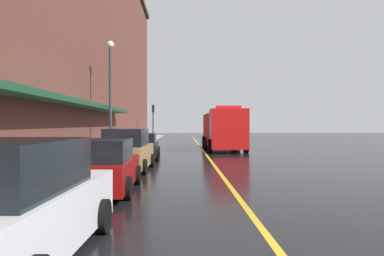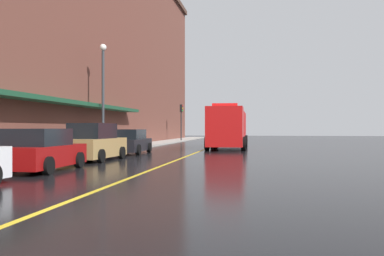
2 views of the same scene
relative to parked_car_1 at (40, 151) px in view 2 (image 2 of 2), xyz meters
name	(u,v)px [view 2 (image 2 of 2)]	position (x,y,z in m)	size (l,w,h in m)	color
ground_plane	(207,148)	(4.04, 18.20, -0.75)	(112.00, 112.00, 0.00)	black
sidewalk_left	(132,147)	(-2.16, 18.20, -0.68)	(2.40, 70.00, 0.15)	#ADA8A0
lane_center_stripe	(207,148)	(4.04, 18.20, -0.75)	(0.16, 70.00, 0.01)	gold
brick_building_left	(58,27)	(-8.06, 17.20, 9.08)	(10.56, 64.00, 19.66)	brown
parked_car_1	(40,151)	(0.00, 0.00, 0.00)	(2.19, 4.29, 1.60)	maroon
parked_car_2	(94,143)	(0.02, 5.14, 0.11)	(2.17, 4.36, 1.86)	#A5844C
parked_car_3	(130,142)	(0.07, 10.83, -0.03)	(2.09, 4.64, 1.54)	black
fire_truck	(228,128)	(5.68, 18.46, 0.86)	(2.96, 9.43, 3.37)	red
parking_meter_0	(39,141)	(-1.31, 2.19, 0.31)	(0.14, 0.18, 1.33)	#4C4C51
parking_meter_1	(87,138)	(-1.31, 7.38, 0.31)	(0.14, 0.18, 1.33)	#4C4C51
street_lamp_left	(103,85)	(-1.91, 11.30, 3.65)	(0.44, 0.44, 6.94)	#33383D
traffic_light_near	(181,115)	(-1.25, 35.05, 2.40)	(0.38, 0.36, 4.30)	#232326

